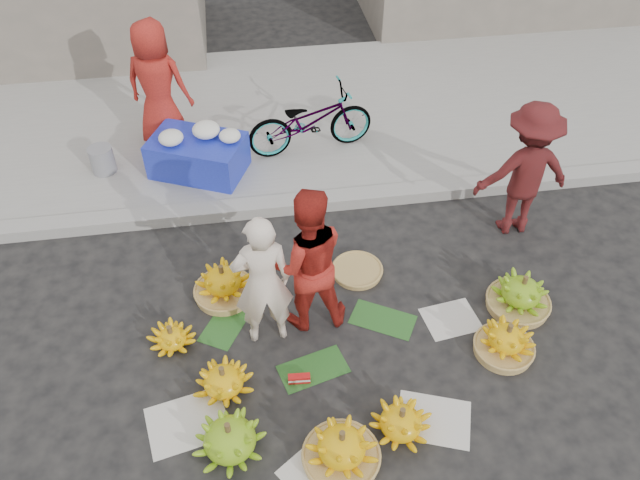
{
  "coord_description": "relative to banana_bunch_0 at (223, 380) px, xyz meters",
  "views": [
    {
      "loc": [
        -0.56,
        -3.69,
        5.04
      ],
      "look_at": [
        0.12,
        0.86,
        0.7
      ],
      "focal_mm": 35.0,
      "sensor_mm": 36.0,
      "label": 1
    }
  ],
  "objects": [
    {
      "name": "banana_bunch_0",
      "position": [
        0.0,
        0.0,
        0.0
      ],
      "size": [
        0.68,
        0.68,
        0.33
      ],
      "rotation": [
        0.0,
        0.0,
        -0.42
      ],
      "color": "yellow",
      "rests_on": "ground"
    },
    {
      "name": "banana_leaves",
      "position": [
        0.85,
        0.5,
        -0.14
      ],
      "size": [
        2.0,
        1.0,
        0.0
      ],
      "primitive_type": null,
      "color": "#1E511B",
      "rests_on": "ground"
    },
    {
      "name": "banana_bunch_4",
      "position": [
        2.74,
        0.03,
        0.03
      ],
      "size": [
        0.63,
        0.63,
        0.41
      ],
      "rotation": [
        0.0,
        0.0,
        -0.36
      ],
      "color": "#A78346",
      "rests_on": "ground"
    },
    {
      "name": "banana_bunch_5",
      "position": [
        3.1,
        0.57,
        0.05
      ],
      "size": [
        0.65,
        0.65,
        0.45
      ],
      "rotation": [
        0.0,
        0.0,
        -0.15
      ],
      "color": "#A78346",
      "rests_on": "ground"
    },
    {
      "name": "vendor_cream",
      "position": [
        0.45,
        0.59,
        0.64
      ],
      "size": [
        0.59,
        0.41,
        1.56
      ],
      "primitive_type": "imported",
      "rotation": [
        0.0,
        0.0,
        3.21
      ],
      "color": "#F2E0CB",
      "rests_on": "ground"
    },
    {
      "name": "flower_vendor",
      "position": [
        -0.61,
        4.05,
        0.84
      ],
      "size": [
        0.97,
        0.79,
        1.72
      ],
      "primitive_type": "imported",
      "rotation": [
        0.0,
        0.0,
        2.81
      ],
      "color": "red",
      "rests_on": "sidewalk"
    },
    {
      "name": "basket_spare",
      "position": [
        1.52,
        1.3,
        -0.11
      ],
      "size": [
        0.72,
        0.72,
        0.06
      ],
      "primitive_type": "cylinder",
      "rotation": [
        0.0,
        0.0,
        0.42
      ],
      "color": "#A78346",
      "rests_on": "ground"
    },
    {
      "name": "newspaper_scatter",
      "position": [
        0.95,
        -0.5,
        -0.14
      ],
      "size": [
        3.2,
        1.8,
        0.0
      ],
      "primitive_type": null,
      "color": "silver",
      "rests_on": "ground"
    },
    {
      "name": "man_striped",
      "position": [
        3.49,
        1.79,
        0.69
      ],
      "size": [
        1.08,
        0.63,
        1.67
      ],
      "primitive_type": "imported",
      "rotation": [
        0.0,
        0.0,
        3.14
      ],
      "color": "maroon",
      "rests_on": "ground"
    },
    {
      "name": "banana_bunch_7",
      "position": [
        0.05,
        1.19,
        0.04
      ],
      "size": [
        0.7,
        0.7,
        0.44
      ],
      "rotation": [
        0.0,
        0.0,
        -0.34
      ],
      "color": "#A78346",
      "rests_on": "ground"
    },
    {
      "name": "banana_bunch_2",
      "position": [
        0.96,
        -0.86,
        0.05
      ],
      "size": [
        0.65,
        0.65,
        0.45
      ],
      "rotation": [
        0.0,
        0.0,
        0.06
      ],
      "color": "#A78346",
      "rests_on": "ground"
    },
    {
      "name": "grey_bucket",
      "position": [
        -1.4,
        3.48,
        0.15
      ],
      "size": [
        0.31,
        0.31,
        0.35
      ],
      "primitive_type": "cylinder",
      "color": "gray",
      "rests_on": "sidewalk"
    },
    {
      "name": "banana_bunch_3",
      "position": [
        1.52,
        -0.66,
        0.0
      ],
      "size": [
        0.65,
        0.65,
        0.33
      ],
      "rotation": [
        0.0,
        0.0,
        -0.29
      ],
      "color": "yellow",
      "rests_on": "ground"
    },
    {
      "name": "banana_bunch_6",
      "position": [
        -0.49,
        0.6,
        -0.03
      ],
      "size": [
        0.53,
        0.53,
        0.27
      ],
      "rotation": [
        0.0,
        0.0,
        -0.4
      ],
      "color": "yellow",
      "rests_on": "ground"
    },
    {
      "name": "ground",
      "position": [
        0.95,
        0.3,
        -0.14
      ],
      "size": [
        80.0,
        80.0,
        0.0
      ],
      "primitive_type": "plane",
      "color": "black",
      "rests_on": "ground"
    },
    {
      "name": "curb",
      "position": [
        0.95,
        2.5,
        -0.07
      ],
      "size": [
        40.0,
        0.25,
        0.15
      ],
      "primitive_type": "cube",
      "color": "gray",
      "rests_on": "ground"
    },
    {
      "name": "incense_stack",
      "position": [
        0.7,
        -0.02,
        -0.09
      ],
      "size": [
        0.21,
        0.08,
        0.09
      ],
      "primitive_type": "cube",
      "rotation": [
        0.0,
        0.0,
        -0.07
      ],
      "color": "red",
      "rests_on": "ground"
    },
    {
      "name": "flower_table",
      "position": [
        -0.17,
        3.3,
        0.25
      ],
      "size": [
        1.34,
        1.13,
        0.67
      ],
      "rotation": [
        0.0,
        0.0,
        -0.42
      ],
      "color": "#1B27B3",
      "rests_on": "sidewalk"
    },
    {
      "name": "vendor_red",
      "position": [
        0.89,
        0.75,
        0.68
      ],
      "size": [
        0.82,
        0.65,
        1.64
      ],
      "primitive_type": "imported",
      "rotation": [
        0.0,
        0.0,
        3.17
      ],
      "color": "red",
      "rests_on": "ground"
    },
    {
      "name": "banana_bunch_1",
      "position": [
        0.03,
        -0.61,
        0.03
      ],
      "size": [
        0.64,
        0.64,
        0.39
      ],
      "rotation": [
        0.0,
        0.0,
        -0.02
      ],
      "color": "#629F16",
      "rests_on": "ground"
    },
    {
      "name": "bicycle",
      "position": [
        1.31,
        3.57,
        0.42
      ],
      "size": [
        0.83,
        1.76,
        0.89
      ],
      "primitive_type": "imported",
      "rotation": [
        0.0,
        0.0,
        1.72
      ],
      "color": "gray",
      "rests_on": "sidewalk"
    },
    {
      "name": "sidewalk",
      "position": [
        0.95,
        4.6,
        -0.08
      ],
      "size": [
        40.0,
        4.0,
        0.12
      ],
      "primitive_type": "cube",
      "color": "gray",
      "rests_on": "ground"
    }
  ]
}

